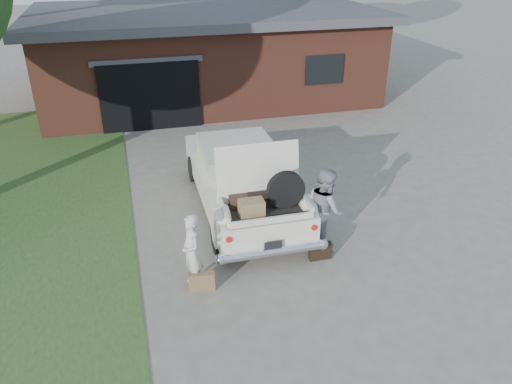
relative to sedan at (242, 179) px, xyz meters
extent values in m
plane|color=gray|center=(-0.05, -1.97, -0.76)|extent=(90.00, 90.00, 0.00)
cube|color=brown|center=(0.95, 9.53, 0.74)|extent=(12.00, 7.00, 3.00)
cube|color=#4C4C51|center=(0.95, 9.53, 2.39)|extent=(12.80, 7.80, 0.30)
cube|color=black|center=(-1.55, 6.08, 0.34)|extent=(3.20, 0.30, 2.20)
cube|color=#4C4C51|center=(-1.55, 6.01, 1.49)|extent=(3.50, 0.12, 0.18)
cube|color=black|center=(4.45, 6.01, 0.84)|extent=(1.40, 0.08, 1.00)
cylinder|color=#38281E|center=(7.60, 15.54, 1.72)|extent=(0.44, 0.44, 4.96)
cube|color=beige|center=(0.00, 0.04, -0.13)|extent=(1.99, 5.08, 0.66)
cube|color=#BBBCA5|center=(0.00, 0.35, 0.45)|extent=(1.70, 2.04, 0.53)
cube|color=black|center=(0.02, 1.30, 0.43)|extent=(1.57, 0.10, 0.44)
cube|color=black|center=(-0.01, -0.61, 0.43)|extent=(1.57, 0.10, 0.44)
cylinder|color=black|center=(-0.91, -1.66, -0.43)|extent=(0.23, 0.67, 0.67)
cylinder|color=black|center=(0.86, -1.69, -0.43)|extent=(0.23, 0.67, 0.67)
cylinder|color=black|center=(-0.86, 1.77, -0.43)|extent=(0.23, 0.67, 0.67)
cylinder|color=black|center=(0.91, 1.75, -0.43)|extent=(0.23, 0.67, 0.67)
cylinder|color=silver|center=(-0.04, -2.53, -0.36)|extent=(2.07, 0.21, 0.18)
cylinder|color=#A5140F|center=(-0.87, -2.45, 0.02)|extent=(0.12, 0.10, 0.12)
cylinder|color=#A5140F|center=(0.79, -2.47, 0.02)|extent=(0.12, 0.10, 0.12)
cube|color=black|center=(-0.04, -2.55, -0.21)|extent=(0.34, 0.03, 0.17)
cube|color=black|center=(-0.03, -1.88, 0.22)|extent=(1.58, 1.13, 0.04)
cube|color=beige|center=(-0.84, -1.86, 0.32)|extent=(0.08, 1.11, 0.18)
cube|color=beige|center=(0.78, -1.89, 0.32)|extent=(0.08, 1.11, 0.18)
cube|color=beige|center=(-0.04, -2.43, 0.28)|extent=(1.62, 0.08, 0.12)
cube|color=beige|center=(-0.02, -1.42, 0.81)|extent=(1.70, 0.27, 1.15)
cube|color=#442A1D|center=(-0.36, -1.63, 0.33)|extent=(0.60, 0.40, 0.19)
cube|color=#94744B|center=(-0.34, -2.10, 0.40)|extent=(0.47, 0.31, 0.33)
cube|color=black|center=(0.03, -1.67, 0.34)|extent=(0.64, 0.43, 0.20)
cylinder|color=black|center=(0.40, -1.93, 0.61)|extent=(0.75, 0.17, 0.75)
imported|color=beige|center=(-1.57, -2.61, -0.03)|extent=(0.44, 0.59, 1.46)
imported|color=gray|center=(1.22, -2.02, 0.10)|extent=(0.69, 0.87, 1.73)
cube|color=olive|center=(-1.46, -2.79, -0.58)|extent=(0.48, 0.20, 0.36)
cube|color=black|center=(0.98, -2.44, -0.59)|extent=(0.45, 0.15, 0.35)
camera|label=1|loc=(-2.44, -10.04, 4.98)|focal=35.00mm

